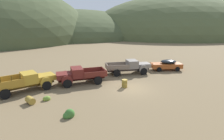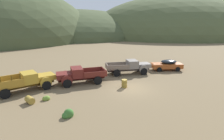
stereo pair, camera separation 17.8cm
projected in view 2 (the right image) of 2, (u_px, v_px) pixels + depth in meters
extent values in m
plane|color=brown|center=(131.00, 88.00, 19.61)|extent=(300.00, 300.00, 0.00)
ellipsoid|color=#424C2D|center=(7.00, 38.00, 76.37)|extent=(71.23, 77.59, 42.17)
ellipsoid|color=#424C2D|center=(76.00, 34.00, 98.64)|extent=(85.98, 85.95, 26.03)
ellipsoid|color=#4C5633|center=(172.00, 35.00, 96.42)|extent=(89.88, 76.57, 38.74)
cube|color=#593D12|center=(24.00, 85.00, 18.75)|extent=(6.00, 2.59, 0.36)
cube|color=#B28928|center=(45.00, 77.00, 19.91)|extent=(2.29, 2.20, 0.55)
cube|color=#B7B2A8|center=(53.00, 76.00, 20.43)|extent=(0.41, 1.17, 0.44)
cylinder|color=#B28928|center=(46.00, 83.00, 19.06)|extent=(1.20, 0.50, 1.20)
cylinder|color=#B28928|center=(40.00, 78.00, 20.65)|extent=(1.20, 0.50, 1.20)
cube|color=#B28928|center=(29.00, 77.00, 18.90)|extent=(1.88, 2.31, 1.05)
cube|color=black|center=(35.00, 74.00, 19.20)|extent=(0.52, 1.65, 0.59)
cube|color=#A47826|center=(6.00, 86.00, 17.74)|extent=(3.47, 2.84, 0.12)
cube|color=#A47826|center=(7.00, 85.00, 16.83)|extent=(2.92, 0.93, 0.70)
cube|color=#A47826|center=(4.00, 79.00, 18.44)|extent=(2.92, 0.93, 0.70)
cube|color=#593D12|center=(0.00, 80.00, 16.41)|extent=(0.10, 0.10, 0.50)
cube|color=#593D12|center=(11.00, 78.00, 16.93)|extent=(0.10, 0.10, 0.50)
cube|color=#593D12|center=(20.00, 76.00, 17.37)|extent=(0.10, 0.10, 0.50)
cylinder|color=black|center=(46.00, 85.00, 19.09)|extent=(1.00, 0.53, 0.96)
cylinder|color=black|center=(40.00, 80.00, 20.77)|extent=(1.00, 0.53, 0.96)
cylinder|color=black|center=(5.00, 94.00, 16.87)|extent=(1.00, 0.53, 0.96)
cylinder|color=black|center=(2.00, 87.00, 18.55)|extent=(1.00, 0.53, 0.96)
cube|color=black|center=(82.00, 78.00, 21.17)|extent=(5.39, 1.24, 0.36)
cube|color=maroon|center=(64.00, 75.00, 20.44)|extent=(1.77, 1.87, 0.55)
cube|color=#B7B2A8|center=(57.00, 76.00, 20.21)|extent=(0.13, 1.24, 0.44)
cylinder|color=maroon|center=(65.00, 76.00, 21.58)|extent=(1.21, 0.23, 1.20)
cylinder|color=maroon|center=(67.00, 81.00, 19.63)|extent=(1.21, 0.23, 1.20)
cube|color=maroon|center=(77.00, 72.00, 20.83)|extent=(1.33, 2.12, 1.05)
cube|color=black|center=(72.00, 71.00, 20.60)|extent=(0.12, 1.75, 0.59)
cube|color=maroon|center=(94.00, 74.00, 21.55)|extent=(2.79, 2.27, 0.12)
cube|color=maroon|center=(92.00, 69.00, 22.45)|extent=(2.71, 0.21, 0.55)
cube|color=maroon|center=(96.00, 74.00, 20.48)|extent=(2.71, 0.21, 0.55)
cube|color=maroon|center=(104.00, 71.00, 21.86)|extent=(0.19, 2.16, 0.55)
cylinder|color=black|center=(66.00, 78.00, 21.71)|extent=(0.97, 0.32, 0.96)
cylinder|color=black|center=(67.00, 84.00, 19.65)|extent=(0.97, 0.32, 0.96)
cylinder|color=black|center=(94.00, 75.00, 22.76)|extent=(0.97, 0.32, 0.96)
cylinder|color=black|center=(98.00, 80.00, 20.70)|extent=(0.97, 0.32, 0.96)
cube|color=#3D322D|center=(128.00, 69.00, 24.88)|extent=(5.87, 1.82, 0.36)
cube|color=slate|center=(143.00, 65.00, 25.18)|extent=(2.06, 1.88, 0.55)
cube|color=#B7B2A8|center=(149.00, 65.00, 25.36)|extent=(0.26, 1.11, 0.44)
cylinder|color=slate|center=(144.00, 69.00, 24.32)|extent=(1.21, 0.37, 1.20)
cylinder|color=slate|center=(139.00, 66.00, 26.13)|extent=(1.21, 0.37, 1.20)
cube|color=slate|center=(132.00, 64.00, 24.81)|extent=(1.62, 2.04, 1.05)
cube|color=black|center=(136.00, 62.00, 24.87)|extent=(0.30, 1.56, 0.59)
cube|color=#746354|center=(117.00, 68.00, 24.51)|extent=(3.20, 2.38, 0.12)
cube|color=#746354|center=(119.00, 67.00, 23.51)|extent=(2.91, 0.57, 0.55)
cube|color=#746354|center=(115.00, 64.00, 25.33)|extent=(2.91, 0.57, 0.55)
cube|color=#746354|center=(107.00, 66.00, 24.15)|extent=(0.41, 1.92, 0.55)
cylinder|color=black|center=(144.00, 72.00, 24.35)|extent=(0.99, 0.43, 0.96)
cylinder|color=black|center=(139.00, 68.00, 26.25)|extent=(0.99, 0.43, 0.96)
cylinder|color=black|center=(117.00, 73.00, 23.62)|extent=(0.99, 0.43, 0.96)
cylinder|color=black|center=(114.00, 69.00, 25.52)|extent=(0.99, 0.43, 0.96)
cube|color=#A34C1E|center=(167.00, 66.00, 26.72)|extent=(4.70, 2.98, 0.68)
ellipsoid|color=black|center=(169.00, 62.00, 26.58)|extent=(2.63, 2.15, 0.57)
ellipsoid|color=#A34C1E|center=(154.00, 65.00, 26.59)|extent=(1.34, 1.62, 0.61)
cylinder|color=black|center=(156.00, 67.00, 27.57)|extent=(0.71, 0.39, 0.68)
cylinder|color=black|center=(159.00, 70.00, 25.89)|extent=(0.71, 0.39, 0.68)
cylinder|color=black|center=(173.00, 66.00, 27.73)|extent=(0.71, 0.39, 0.68)
cylinder|color=black|center=(178.00, 69.00, 26.05)|extent=(0.71, 0.39, 0.68)
cylinder|color=olive|center=(124.00, 83.00, 19.79)|extent=(0.60, 0.60, 0.88)
torus|color=brown|center=(124.00, 82.00, 19.74)|extent=(0.64, 0.64, 0.03)
torus|color=brown|center=(124.00, 85.00, 19.83)|extent=(0.64, 0.64, 0.03)
cylinder|color=olive|center=(30.00, 100.00, 15.97)|extent=(0.92, 1.06, 0.61)
ellipsoid|color=olive|center=(46.00, 99.00, 16.67)|extent=(0.59, 0.53, 0.49)
ellipsoid|color=olive|center=(47.00, 98.00, 16.71)|extent=(0.60, 0.54, 0.51)
ellipsoid|color=#3D702D|center=(69.00, 114.00, 13.77)|extent=(0.76, 0.68, 0.81)
ellipsoid|color=#3D702D|center=(66.00, 116.00, 13.64)|extent=(0.64, 0.57, 0.56)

